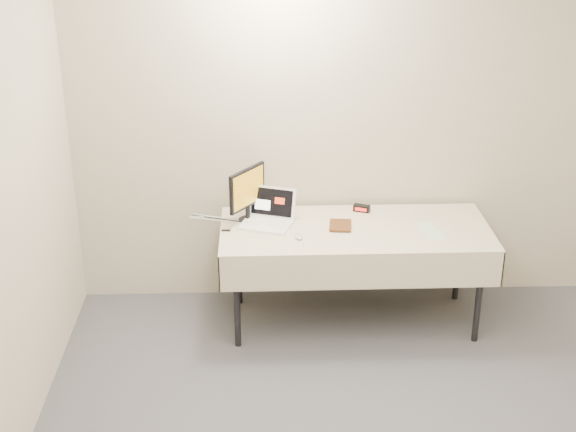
{
  "coord_description": "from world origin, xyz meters",
  "views": [
    {
      "loc": [
        -0.65,
        -2.95,
        3.03
      ],
      "look_at": [
        -0.47,
        1.99,
        0.86
      ],
      "focal_mm": 50.0,
      "sensor_mm": 36.0,
      "label": 1
    }
  ],
  "objects_px": {
    "table": "(355,236)",
    "monitor": "(247,190)",
    "book": "(330,213)",
    "laptop": "(268,216)"
  },
  "relations": [
    {
      "from": "monitor",
      "to": "book",
      "type": "relative_size",
      "value": 1.95
    },
    {
      "from": "table",
      "to": "monitor",
      "type": "relative_size",
      "value": 4.81
    },
    {
      "from": "laptop",
      "to": "monitor",
      "type": "bearing_deg",
      "value": 179.81
    },
    {
      "from": "table",
      "to": "monitor",
      "type": "bearing_deg",
      "value": 167.91
    },
    {
      "from": "table",
      "to": "book",
      "type": "relative_size",
      "value": 9.36
    },
    {
      "from": "table",
      "to": "laptop",
      "type": "xyz_separation_m",
      "value": [
        -0.6,
        0.11,
        0.12
      ]
    },
    {
      "from": "table",
      "to": "book",
      "type": "distance_m",
      "value": 0.24
    },
    {
      "from": "table",
      "to": "laptop",
      "type": "bearing_deg",
      "value": 169.75
    },
    {
      "from": "laptop",
      "to": "book",
      "type": "xyz_separation_m",
      "value": [
        0.42,
        -0.08,
        0.04
      ]
    },
    {
      "from": "table",
      "to": "book",
      "type": "xyz_separation_m",
      "value": [
        -0.18,
        0.03,
        0.16
      ]
    }
  ]
}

